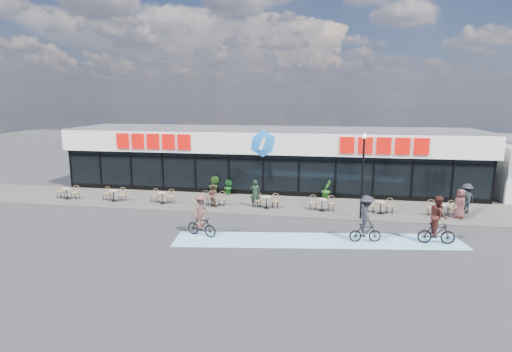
# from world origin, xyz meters

# --- Properties ---
(ground) EXTENTS (120.00, 120.00, 0.00)m
(ground) POSITION_xyz_m (0.00, 0.00, 0.00)
(ground) COLOR #28282B
(ground) RESTS_ON ground
(sidewalk) EXTENTS (44.00, 5.00, 0.10)m
(sidewalk) POSITION_xyz_m (0.00, 4.50, 0.05)
(sidewalk) COLOR #524F49
(sidewalk) RESTS_ON ground
(bike_lane) EXTENTS (14.17, 4.13, 0.01)m
(bike_lane) POSITION_xyz_m (4.00, -1.50, 0.01)
(bike_lane) COLOR #76B1E0
(bike_lane) RESTS_ON ground
(building) EXTENTS (30.60, 6.57, 4.75)m
(building) POSITION_xyz_m (-0.00, 9.93, 2.34)
(building) COLOR black
(building) RESTS_ON ground
(lamp_post) EXTENTS (0.28, 0.28, 4.84)m
(lamp_post) POSITION_xyz_m (6.34, 2.30, 3.00)
(lamp_post) COLOR black
(lamp_post) RESTS_ON sidewalk
(bistro_set_0) EXTENTS (1.54, 0.62, 0.90)m
(bistro_set_0) POSITION_xyz_m (-12.99, 3.60, 0.56)
(bistro_set_0) COLOR tan
(bistro_set_0) RESTS_ON sidewalk
(bistro_set_1) EXTENTS (1.54, 0.62, 0.90)m
(bistro_set_1) POSITION_xyz_m (-9.56, 3.60, 0.56)
(bistro_set_1) COLOR tan
(bistro_set_1) RESTS_ON sidewalk
(bistro_set_2) EXTENTS (1.54, 0.62, 0.90)m
(bistro_set_2) POSITION_xyz_m (-6.13, 3.60, 0.56)
(bistro_set_2) COLOR tan
(bistro_set_2) RESTS_ON sidewalk
(bistro_set_3) EXTENTS (1.54, 0.62, 0.90)m
(bistro_set_3) POSITION_xyz_m (-2.70, 3.60, 0.56)
(bistro_set_3) COLOR tan
(bistro_set_3) RESTS_ON sidewalk
(bistro_set_4) EXTENTS (1.54, 0.62, 0.90)m
(bistro_set_4) POSITION_xyz_m (0.73, 3.60, 0.56)
(bistro_set_4) COLOR tan
(bistro_set_4) RESTS_ON sidewalk
(bistro_set_5) EXTENTS (1.54, 0.62, 0.90)m
(bistro_set_5) POSITION_xyz_m (4.16, 3.60, 0.56)
(bistro_set_5) COLOR tan
(bistro_set_5) RESTS_ON sidewalk
(bistro_set_6) EXTENTS (1.54, 0.62, 0.90)m
(bistro_set_6) POSITION_xyz_m (7.59, 3.60, 0.56)
(bistro_set_6) COLOR tan
(bistro_set_6) RESTS_ON sidewalk
(bistro_set_7) EXTENTS (1.54, 0.62, 0.90)m
(bistro_set_7) POSITION_xyz_m (11.02, 3.60, 0.56)
(bistro_set_7) COLOR tan
(bistro_set_7) RESTS_ON sidewalk
(potted_plant_left) EXTENTS (0.85, 0.73, 1.35)m
(potted_plant_left) POSITION_xyz_m (-3.52, 6.68, 0.78)
(potted_plant_left) COLOR #264E16
(potted_plant_left) RESTS_ON sidewalk
(potted_plant_mid) EXTENTS (0.79, 0.74, 1.14)m
(potted_plant_mid) POSITION_xyz_m (-2.45, 6.62, 0.67)
(potted_plant_mid) COLOR #164E1A
(potted_plant_mid) RESTS_ON sidewalk
(potted_plant_right) EXTENTS (0.81, 0.89, 1.31)m
(potted_plant_right) POSITION_xyz_m (4.40, 6.49, 0.76)
(potted_plant_right) COLOR #245919
(potted_plant_right) RESTS_ON sidewalk
(patron_left) EXTENTS (0.66, 0.46, 1.73)m
(patron_left) POSITION_xyz_m (-0.02, 3.74, 0.97)
(patron_left) COLOR black
(patron_left) RESTS_ON sidewalk
(patron_right) EXTENTS (0.79, 0.67, 1.44)m
(patron_right) POSITION_xyz_m (-2.67, 3.37, 0.82)
(patron_right) COLOR #52352A
(patron_right) RESTS_ON sidewalk
(pedestrian_a) EXTENTS (0.79, 0.97, 1.72)m
(pedestrian_a) POSITION_xyz_m (11.89, 3.25, 0.96)
(pedestrian_a) COLOR #552C2B
(pedestrian_a) RESTS_ON sidewalk
(pedestrian_b) EXTENTS (0.89, 1.49, 1.53)m
(pedestrian_b) POSITION_xyz_m (12.26, 3.92, 0.87)
(pedestrian_b) COLOR black
(pedestrian_b) RESTS_ON sidewalk
(pedestrian_c) EXTENTS (1.34, 1.19, 1.80)m
(pedestrian_c) POSITION_xyz_m (12.60, 4.49, 1.00)
(pedestrian_c) COLOR black
(pedestrian_c) RESTS_ON sidewalk
(cyclist_a) EXTENTS (1.60, 1.31, 2.31)m
(cyclist_a) POSITION_xyz_m (6.27, -1.33, 1.12)
(cyclist_a) COLOR black
(cyclist_a) RESTS_ON ground
(cyclist_b) EXTENTS (1.75, 0.94, 2.34)m
(cyclist_b) POSITION_xyz_m (9.59, -0.99, 1.03)
(cyclist_b) COLOR black
(cyclist_b) RESTS_ON ground
(cyclist_c) EXTENTS (1.78, 1.28, 2.20)m
(cyclist_c) POSITION_xyz_m (-1.79, -1.84, 1.00)
(cyclist_c) COLOR black
(cyclist_c) RESTS_ON ground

